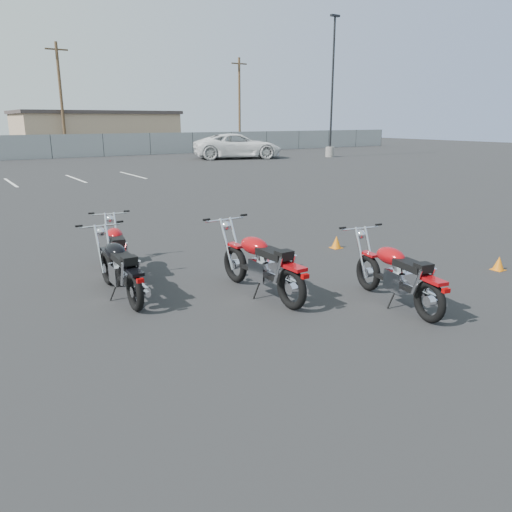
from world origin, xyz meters
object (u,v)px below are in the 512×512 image
motorcycle_second_black (120,269)px  motorcycle_rear_red (262,264)px  white_van (238,139)px  motorcycle_front_red (117,249)px  motorcycle_third_red (398,275)px

motorcycle_second_black → motorcycle_rear_red: (2.03, -1.21, 0.04)m
motorcycle_rear_red → white_van: white_van is taller
white_van → motorcycle_front_red: bearing=163.8°
white_van → motorcycle_third_red: bearing=172.9°
motorcycle_front_red → motorcycle_second_black: (-0.38, -1.34, 0.02)m
motorcycle_front_red → motorcycle_rear_red: 3.03m
motorcycle_rear_red → motorcycle_front_red: bearing=123.0°
motorcycle_front_red → motorcycle_second_black: size_ratio=0.96×
motorcycle_rear_red → white_van: bearing=59.5°
motorcycle_rear_red → motorcycle_third_red: bearing=-46.0°
motorcycle_third_red → white_van: size_ratio=0.29×
motorcycle_second_black → white_van: 31.12m
motorcycle_third_red → white_van: bearing=63.4°
motorcycle_second_black → white_van: (17.78, 25.52, 0.98)m
motorcycle_third_red → white_van: 31.70m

